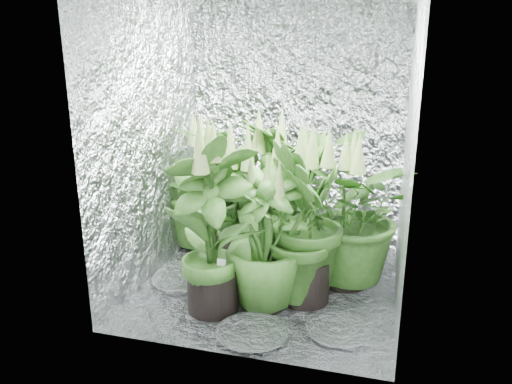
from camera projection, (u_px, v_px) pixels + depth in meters
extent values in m
plane|color=silver|center=(269.00, 284.00, 3.27)|extent=(1.60, 1.60, 0.00)
cube|color=silver|center=(296.00, 115.00, 3.72)|extent=(1.60, 0.02, 2.00)
cube|color=silver|center=(229.00, 164.00, 2.25)|extent=(1.60, 0.02, 2.00)
cube|color=silver|center=(149.00, 128.00, 3.19)|extent=(0.02, 1.60, 2.00)
cube|color=silver|center=(410.00, 140.00, 2.78)|extent=(0.02, 1.60, 2.00)
cylinder|color=black|center=(206.00, 230.00, 3.89)|extent=(0.26, 0.26, 0.23)
cylinder|color=#3F2B12|center=(206.00, 218.00, 3.86)|extent=(0.24, 0.24, 0.03)
imported|color=#1E490F|center=(205.00, 183.00, 3.78)|extent=(0.96, 0.96, 0.95)
cone|color=olive|center=(203.00, 128.00, 3.66)|extent=(0.08, 0.08, 0.23)
cylinder|color=black|center=(236.00, 252.00, 3.46)|extent=(0.30, 0.30, 0.27)
cylinder|color=#3F2B12|center=(236.00, 236.00, 3.42)|extent=(0.27, 0.27, 0.03)
imported|color=#1E490F|center=(236.00, 201.00, 3.35)|extent=(0.67, 0.67, 0.94)
cone|color=olive|center=(235.00, 142.00, 3.23)|extent=(0.10, 0.10, 0.27)
cylinder|color=black|center=(293.00, 262.00, 3.30)|extent=(0.29, 0.29, 0.26)
cylinder|color=#3F2B12|center=(294.00, 246.00, 3.26)|extent=(0.27, 0.27, 0.03)
imported|color=#1E490F|center=(295.00, 208.00, 3.19)|extent=(0.65, 0.65, 0.96)
cone|color=olive|center=(296.00, 144.00, 3.07)|extent=(0.09, 0.09, 0.26)
cylinder|color=black|center=(274.00, 247.00, 3.52)|extent=(0.30, 0.30, 0.27)
cylinder|color=#3F2B12|center=(274.00, 231.00, 3.49)|extent=(0.28, 0.28, 0.03)
imported|color=#1E490F|center=(274.00, 193.00, 3.41)|extent=(0.79, 0.79, 1.01)
cone|color=olive|center=(275.00, 129.00, 3.28)|extent=(0.10, 0.10, 0.27)
cylinder|color=black|center=(344.00, 264.00, 3.26)|extent=(0.31, 0.31, 0.27)
cylinder|color=#3F2B12|center=(345.00, 247.00, 3.22)|extent=(0.28, 0.28, 0.03)
imported|color=#1E490F|center=(347.00, 212.00, 3.15)|extent=(0.87, 0.87, 0.93)
cone|color=olive|center=(351.00, 150.00, 3.04)|extent=(0.10, 0.10, 0.27)
cylinder|color=black|center=(213.00, 288.00, 2.94)|extent=(0.31, 0.31, 0.27)
cylinder|color=#3F2B12|center=(212.00, 269.00, 2.90)|extent=(0.28, 0.28, 0.03)
imported|color=#1E490F|center=(211.00, 221.00, 2.81)|extent=(0.78, 0.78, 1.05)
cone|color=olive|center=(209.00, 140.00, 2.68)|extent=(0.10, 0.10, 0.27)
cylinder|color=black|center=(305.00, 280.00, 3.04)|extent=(0.30, 0.30, 0.27)
cylinder|color=#3F2B12|center=(305.00, 262.00, 3.01)|extent=(0.28, 0.28, 0.03)
imported|color=#1E490F|center=(306.00, 220.00, 2.93)|extent=(0.57, 0.57, 0.98)
cone|color=olive|center=(309.00, 149.00, 2.81)|extent=(0.10, 0.10, 0.27)
cylinder|color=black|center=(264.00, 286.00, 2.99)|extent=(0.27, 0.27, 0.24)
cylinder|color=#3F2B12|center=(264.00, 270.00, 2.96)|extent=(0.25, 0.25, 0.03)
imported|color=#1E490F|center=(264.00, 237.00, 2.89)|extent=(0.53, 0.53, 0.82)
cone|color=olive|center=(264.00, 178.00, 2.79)|extent=(0.09, 0.09, 0.24)
cylinder|color=black|center=(369.00, 253.00, 3.65)|extent=(0.16, 0.16, 0.09)
cylinder|color=black|center=(370.00, 230.00, 3.59)|extent=(0.15, 0.15, 0.11)
cylinder|color=#4C4C51|center=(362.00, 228.00, 3.63)|extent=(0.14, 0.32, 0.34)
torus|color=#4C4C51|center=(362.00, 228.00, 3.63)|extent=(0.15, 0.34, 0.36)
cube|color=white|center=(221.00, 266.00, 2.84)|extent=(0.05, 0.03, 0.08)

